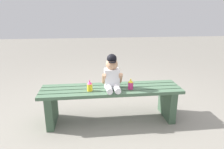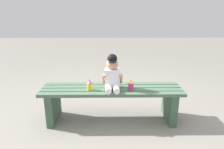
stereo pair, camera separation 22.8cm
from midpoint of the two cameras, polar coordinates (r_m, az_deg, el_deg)
The scene contains 5 objects.
ground_plane at distance 2.57m, azimuth 2.51°, elevation -12.46°, with size 16.00×16.00×0.00m, color gray.
park_bench at distance 2.44m, azimuth 2.59°, elevation -6.63°, with size 1.64×0.41×0.41m.
child_figure at distance 2.31m, azimuth 2.91°, elevation 0.08°, with size 0.23×0.27×0.40m.
sippy_cup_left at distance 2.31m, azimuth -3.45°, elevation -3.04°, with size 0.06×0.06×0.12m.
sippy_cup_right at distance 2.33m, azimuth 8.09°, elevation -2.96°, with size 0.06×0.06×0.12m.
Camera 2 is at (-0.02, -2.23, 1.28)m, focal length 32.70 mm.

